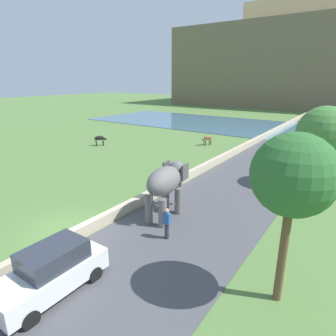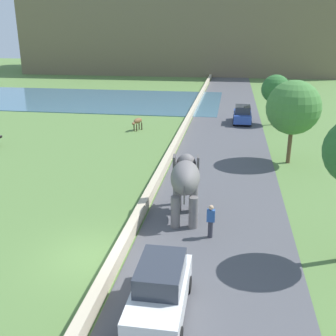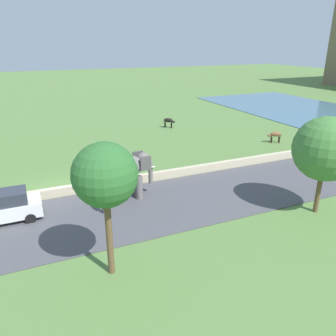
{
  "view_description": "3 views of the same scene",
  "coord_description": "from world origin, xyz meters",
  "px_view_note": "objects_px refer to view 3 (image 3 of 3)",
  "views": [
    {
      "loc": [
        11.73,
        -7.58,
        7.45
      ],
      "look_at": [
        0.26,
        8.9,
        1.11
      ],
      "focal_mm": 30.38,
      "sensor_mm": 36.0,
      "label": 1
    },
    {
      "loc": [
        5.4,
        -13.76,
        8.92
      ],
      "look_at": [
        2.08,
        7.19,
        1.54
      ],
      "focal_mm": 42.77,
      "sensor_mm": 36.0,
      "label": 2
    },
    {
      "loc": [
        22.34,
        -1.25,
        9.52
      ],
      "look_at": [
        2.15,
        7.61,
        1.2
      ],
      "focal_mm": 35.67,
      "sensor_mm": 36.0,
      "label": 3
    }
  ],
  "objects_px": {
    "cow_brown": "(275,135)",
    "elephant": "(127,170)",
    "cow_black": "(169,121)",
    "car_white": "(4,207)",
    "person_beside_elephant": "(103,201)"
  },
  "relations": [
    {
      "from": "elephant",
      "to": "cow_black",
      "type": "bearing_deg",
      "value": 148.37
    },
    {
      "from": "cow_brown",
      "to": "elephant",
      "type": "bearing_deg",
      "value": -69.63
    },
    {
      "from": "person_beside_elephant",
      "to": "car_white",
      "type": "bearing_deg",
      "value": -104.36
    },
    {
      "from": "car_white",
      "to": "cow_brown",
      "type": "distance_m",
      "value": 25.45
    },
    {
      "from": "car_white",
      "to": "cow_brown",
      "type": "height_order",
      "value": "car_white"
    },
    {
      "from": "car_white",
      "to": "elephant",
      "type": "bearing_deg",
      "value": 90.16
    },
    {
      "from": "elephant",
      "to": "cow_black",
      "type": "xyz_separation_m",
      "value": [
        -16.58,
        10.21,
        -1.2
      ]
    },
    {
      "from": "cow_black",
      "to": "car_white",
      "type": "bearing_deg",
      "value": -46.28
    },
    {
      "from": "elephant",
      "to": "person_beside_elephant",
      "type": "distance_m",
      "value": 2.6
    },
    {
      "from": "person_beside_elephant",
      "to": "elephant",
      "type": "bearing_deg",
      "value": 125.9
    },
    {
      "from": "cow_black",
      "to": "cow_brown",
      "type": "distance_m",
      "value": 12.43
    },
    {
      "from": "elephant",
      "to": "person_beside_elephant",
      "type": "bearing_deg",
      "value": -54.1
    },
    {
      "from": "car_white",
      "to": "cow_black",
      "type": "bearing_deg",
      "value": 133.72
    },
    {
      "from": "person_beside_elephant",
      "to": "car_white",
      "type": "xyz_separation_m",
      "value": [
        -1.35,
        -5.26,
        0.03
      ]
    },
    {
      "from": "person_beside_elephant",
      "to": "car_white",
      "type": "relative_size",
      "value": 0.41
    }
  ]
}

